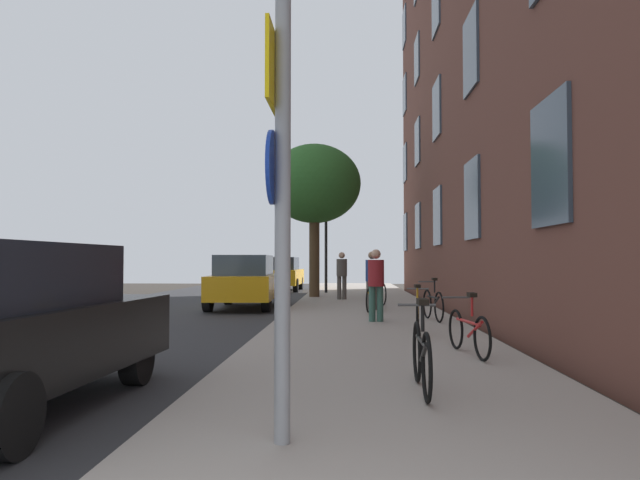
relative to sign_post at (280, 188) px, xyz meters
The scene contains 17 objects.
ground_plane 12.18m from the sign_post, 102.23° to the left, with size 41.80×41.80×0.00m, color #332D28.
road_asphalt 12.78m from the sign_post, 111.58° to the left, with size 7.00×38.00×0.01m, color #2D2D30.
sidewalk 11.94m from the sign_post, 85.35° to the left, with size 4.20×38.00×0.12m, color #9E9389.
sign_post is the anchor object (origin of this frame).
traffic_light 20.25m from the sign_post, 91.40° to the left, with size 0.43×0.24×3.99m.
tree_near 17.64m from the sign_post, 92.40° to the left, with size 3.49×3.49×5.72m.
bicycle_0 2.63m from the sign_post, 53.83° to the left, with size 0.42×1.63×0.96m.
bicycle_1 4.94m from the sign_post, 61.58° to the left, with size 0.43×1.67×0.90m.
bicycle_2 6.95m from the sign_post, 74.61° to the left, with size 0.42×1.62×0.91m.
bicycle_3 9.38m from the sign_post, 74.79° to the left, with size 0.42×1.62×0.96m.
bicycle_4 11.49m from the sign_post, 84.16° to the left, with size 0.52×1.57×0.91m.
bicycle_5 13.89m from the sign_post, 84.08° to the left, with size 0.57×1.71×0.99m.
pedestrian_0 8.78m from the sign_post, 82.51° to the left, with size 0.36×0.36×1.60m.
pedestrian_1 11.91m from the sign_post, 84.28° to the left, with size 0.51×0.51×1.60m.
pedestrian_2 16.08m from the sign_post, 88.91° to the left, with size 0.48×0.48×1.64m.
car_1 13.75m from the sign_post, 101.02° to the left, with size 2.00×4.48×1.62m.
car_2 23.86m from the sign_post, 96.45° to the left, with size 1.85×4.23×1.62m.
Camera 1 is at (0.65, -1.08, 1.47)m, focal length 32.79 mm.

